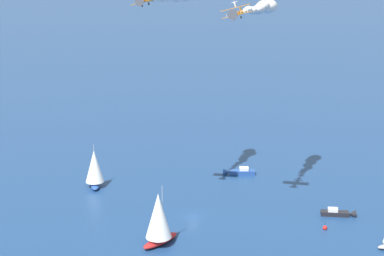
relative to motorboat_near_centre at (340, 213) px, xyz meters
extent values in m
plane|color=navy|center=(11.84, 35.01, -0.67)|extent=(2000.00, 2000.00, 0.00)
cube|color=black|center=(0.54, 1.07, -0.12)|extent=(5.13, 7.21, 1.11)
cone|color=black|center=(-1.38, -2.72, -0.12)|extent=(2.79, 2.59, 2.22)
cube|color=silver|center=(0.78, 1.54, 0.85)|extent=(2.69, 2.98, 0.83)
ellipsoid|color=#23478C|center=(42.14, 53.51, -0.01)|extent=(9.77, 4.49, 1.32)
cylinder|color=#B2B2B7|center=(42.83, 53.37, 6.07)|extent=(0.14, 0.14, 10.85)
cone|color=white|center=(41.68, 53.61, 5.53)|extent=(6.13, 6.13, 9.22)
ellipsoid|color=#B21E1E|center=(-0.03, 47.27, 0.07)|extent=(7.97, 10.77, 1.50)
cylinder|color=#B2B2B7|center=(0.38, 46.57, 6.98)|extent=(0.14, 0.14, 12.32)
cone|color=white|center=(-0.29, 47.73, 6.37)|extent=(8.05, 8.05, 10.47)
cube|color=#23478C|center=(37.51, 9.97, -0.06)|extent=(4.95, 8.07, 1.23)
cone|color=#23478C|center=(39.12, 14.39, -0.06)|extent=(2.99, 2.69, 2.46)
cube|color=silver|center=(37.31, 9.42, 1.02)|extent=(2.77, 3.21, 0.92)
sphere|color=red|center=(-5.97, 7.89, -0.29)|extent=(1.10, 1.10, 1.10)
cylinder|color=black|center=(-5.97, 7.89, 0.76)|extent=(0.08, 0.08, 1.00)
cylinder|color=orange|center=(4.69, 27.05, 50.13)|extent=(5.50, 5.09, 1.10)
cylinder|color=white|center=(2.54, 28.99, 50.13)|extent=(1.27, 1.32, 1.23)
cylinder|color=#4C4C51|center=(2.22, 29.27, 50.13)|extent=(1.92, 2.13, 2.81)
cube|color=orange|center=(4.42, 27.20, 49.86)|extent=(5.63, 6.07, 1.97)
cube|color=orange|center=(4.70, 27.51, 51.43)|extent=(5.63, 6.07, 1.97)
cylinder|color=white|center=(2.94, 25.54, 51.30)|extent=(0.42, 0.45, 1.59)
cylinder|color=white|center=(3.98, 26.71, 50.88)|extent=(0.42, 0.45, 1.59)
cylinder|color=white|center=(5.14, 28.00, 50.42)|extent=(0.42, 0.45, 1.59)
cylinder|color=white|center=(6.19, 29.16, 50.00)|extent=(0.42, 0.45, 1.59)
cube|color=orange|center=(6.91, 25.25, 50.66)|extent=(1.09, 1.04, 1.19)
cube|color=orange|center=(6.82, 25.15, 50.13)|extent=(2.30, 2.41, 0.72)
cylinder|color=black|center=(3.35, 26.74, 49.39)|extent=(0.63, 0.60, 0.61)
cylinder|color=black|center=(4.51, 28.04, 48.93)|extent=(0.63, 0.60, 0.61)
cylinder|color=#262628|center=(4.78, 27.59, 51.87)|extent=(0.27, 0.28, 0.89)
cylinder|color=white|center=(4.72, 27.52, 51.89)|extent=(0.31, 0.33, 0.79)
cylinder|color=white|center=(4.85, 27.67, 51.84)|extent=(0.31, 0.33, 0.79)
cube|color=white|center=(4.89, 27.72, 52.49)|extent=(0.46, 0.48, 0.59)
sphere|color=#9E7051|center=(4.96, 27.79, 52.86)|extent=(0.21, 0.21, 0.21)
cylinder|color=white|center=(4.62, 27.41, 52.73)|extent=(0.46, 0.49, 0.24)
cylinder|color=white|center=(5.21, 28.07, 52.49)|extent=(0.46, 0.49, 0.24)
ellipsoid|color=silver|center=(8.15, 24.11, 49.97)|extent=(2.36, 2.32, 1.26)
ellipsoid|color=silver|center=(10.16, 22.36, 50.30)|extent=(3.02, 2.98, 1.71)
ellipsoid|color=silver|center=(12.36, 20.81, 50.25)|extent=(3.43, 3.42, 2.13)
ellipsoid|color=silver|center=(14.23, 18.89, 49.82)|extent=(4.45, 4.38, 2.40)
ellipsoid|color=silver|center=(15.70, 16.53, 49.96)|extent=(4.57, 4.51, 2.59)
ellipsoid|color=silver|center=(18.16, 15.28, 49.71)|extent=(5.32, 5.29, 3.25)
ellipsoid|color=silver|center=(19.94, 13.27, 50.34)|extent=(6.03, 5.97, 3.53)
ellipsoid|color=silver|center=(22.25, 11.85, 49.97)|extent=(6.42, 6.36, 3.79)
ellipsoid|color=silver|center=(23.82, 9.59, 49.85)|extent=(8.23, 8.09, 4.43)
cylinder|color=orange|center=(16.96, 44.79, 52.71)|extent=(5.50, 5.09, 1.10)
cylinder|color=white|center=(14.80, 46.73, 52.71)|extent=(1.27, 1.32, 1.23)
cylinder|color=#4C4C51|center=(14.49, 47.01, 52.71)|extent=(1.92, 2.13, 2.81)
cube|color=orange|center=(16.69, 44.94, 52.45)|extent=(5.63, 6.07, 1.97)
cylinder|color=white|center=(18.46, 46.91, 52.58)|extent=(0.42, 0.45, 1.59)
cylinder|color=black|center=(15.61, 44.49, 51.97)|extent=(0.63, 0.60, 0.61)
cylinder|color=black|center=(16.78, 45.78, 51.51)|extent=(0.63, 0.60, 0.61)
ellipsoid|color=silver|center=(20.55, 42.00, 52.54)|extent=(2.04, 2.03, 1.26)
camera|label=1|loc=(-128.39, 86.36, 62.61)|focal=60.03mm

